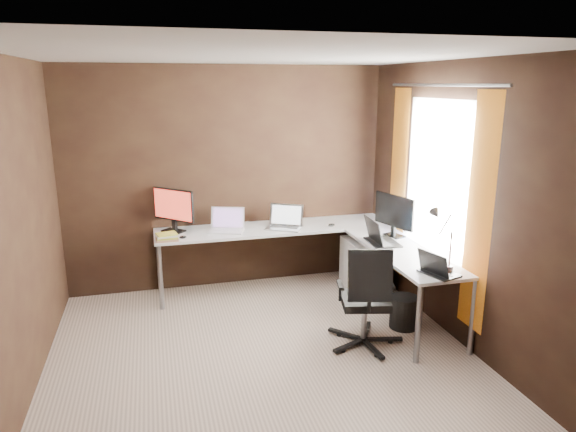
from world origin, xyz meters
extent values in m
cube|color=#C3AC98|center=(0.00, 0.00, 0.00)|extent=(3.60, 3.60, 0.00)
cube|color=white|center=(0.00, 0.00, 2.50)|extent=(3.60, 3.60, 0.00)
cube|color=black|center=(0.00, 1.80, 1.25)|extent=(3.60, 0.00, 2.50)
cube|color=black|center=(0.00, -1.80, 1.25)|extent=(3.60, 0.00, 2.50)
cube|color=black|center=(-1.80, 0.00, 1.25)|extent=(0.00, 3.60, 2.50)
cube|color=black|center=(1.80, 0.00, 1.25)|extent=(0.00, 3.60, 2.50)
cube|color=white|center=(1.79, 0.35, 1.45)|extent=(0.00, 1.00, 1.30)
cube|color=orange|center=(1.75, -0.38, 1.25)|extent=(0.01, 0.35, 2.00)
cube|color=orange|center=(1.75, 1.07, 1.25)|extent=(0.01, 0.35, 2.00)
cylinder|color=slate|center=(1.75, 0.35, 2.28)|extent=(0.02, 1.90, 0.02)
cube|color=white|center=(0.48, 1.50, 0.71)|extent=(2.65, 0.60, 0.03)
cube|color=white|center=(1.50, 0.38, 0.71)|extent=(0.60, 1.65, 0.03)
cylinder|color=slate|center=(-0.81, 1.24, 0.35)|extent=(0.05, 0.05, 0.70)
cylinder|color=slate|center=(-0.81, 1.76, 0.35)|extent=(0.05, 0.05, 0.70)
cylinder|color=slate|center=(1.24, -0.41, 0.35)|extent=(0.05, 0.05, 0.70)
cylinder|color=slate|center=(1.76, -0.41, 0.35)|extent=(0.05, 0.05, 0.70)
cylinder|color=slate|center=(1.76, 1.76, 0.35)|extent=(0.05, 0.05, 0.70)
cube|color=white|center=(1.43, 1.15, 0.30)|extent=(0.42, 0.50, 0.60)
cube|color=black|center=(-0.64, 1.60, 0.74)|extent=(0.28, 0.28, 0.01)
cube|color=black|center=(-0.62, 1.62, 0.80)|extent=(0.06, 0.06, 0.11)
cube|color=black|center=(-0.62, 1.62, 1.03)|extent=(0.40, 0.40, 0.35)
cube|color=red|center=(-0.63, 1.61, 1.03)|extent=(0.36, 0.37, 0.32)
cube|color=black|center=(1.61, 0.82, 0.74)|extent=(0.19, 0.24, 0.01)
cube|color=black|center=(1.59, 0.82, 0.79)|extent=(0.04, 0.05, 0.09)
cube|color=black|center=(1.59, 0.82, 1.01)|extent=(0.19, 0.53, 0.34)
cube|color=#1E38AA|center=(1.60, 0.82, 1.01)|extent=(0.16, 0.49, 0.31)
cube|color=white|center=(-0.08, 1.46, 0.74)|extent=(0.43, 0.36, 0.02)
cube|color=white|center=(-0.05, 1.56, 0.86)|extent=(0.37, 0.19, 0.23)
cube|color=#8F67A6|center=(-0.05, 1.55, 0.86)|extent=(0.32, 0.16, 0.20)
cube|color=silver|center=(0.56, 1.41, 0.74)|extent=(0.46, 0.42, 0.02)
cube|color=silver|center=(0.61, 1.50, 0.86)|extent=(0.37, 0.25, 0.24)
cube|color=silver|center=(0.60, 1.49, 0.86)|extent=(0.32, 0.21, 0.20)
cube|color=black|center=(1.39, 0.63, 0.74)|extent=(0.29, 0.40, 0.02)
cube|color=black|center=(1.28, 0.64, 0.87)|extent=(0.09, 0.39, 0.24)
cube|color=#142132|center=(1.29, 0.64, 0.87)|extent=(0.07, 0.34, 0.21)
cube|color=black|center=(1.47, -0.29, 0.74)|extent=(0.30, 0.36, 0.02)
cube|color=black|center=(1.39, -0.32, 0.84)|extent=(0.15, 0.32, 0.20)
cube|color=#AC505A|center=(1.40, -0.31, 0.84)|extent=(0.13, 0.28, 0.17)
cube|color=tan|center=(-0.72, 1.30, 0.74)|extent=(0.23, 0.18, 0.02)
cube|color=gold|center=(-0.72, 1.30, 0.76)|extent=(0.22, 0.18, 0.02)
cube|color=beige|center=(-0.72, 1.30, 0.78)|extent=(0.24, 0.20, 0.02)
cube|color=gold|center=(-0.72, 1.30, 0.80)|extent=(0.23, 0.19, 0.01)
ellipsoid|color=black|center=(-0.56, 1.31, 0.75)|extent=(0.08, 0.05, 0.03)
ellipsoid|color=black|center=(1.10, 1.36, 0.75)|extent=(0.10, 0.08, 0.03)
cylinder|color=slate|center=(1.58, -0.26, 0.76)|extent=(0.08, 0.08, 0.06)
cylinder|color=slate|center=(1.58, -0.26, 0.94)|extent=(0.02, 0.02, 0.30)
cylinder|color=slate|center=(1.53, -0.23, 1.15)|extent=(0.02, 0.16, 0.23)
cone|color=slate|center=(1.48, -0.16, 1.22)|extent=(0.09, 0.12, 0.12)
cylinder|color=slate|center=(0.94, 0.01, 0.22)|extent=(0.05, 0.05, 0.34)
cube|color=black|center=(0.94, 0.01, 0.42)|extent=(0.49, 0.49, 0.07)
cube|color=black|center=(0.89, -0.18, 0.73)|extent=(0.39, 0.19, 0.45)
cylinder|color=black|center=(1.44, 0.21, 0.16)|extent=(0.29, 0.29, 0.31)
camera|label=1|loc=(-0.82, -3.90, 2.29)|focal=32.00mm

